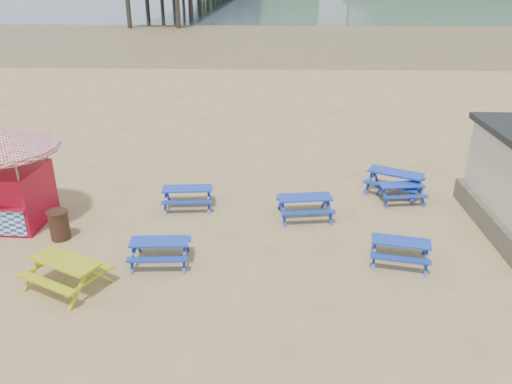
{
  "coord_description": "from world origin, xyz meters",
  "views": [
    {
      "loc": [
        0.2,
        -13.2,
        7.42
      ],
      "look_at": [
        -0.34,
        1.5,
        1.0
      ],
      "focal_mm": 35.0,
      "sensor_mm": 36.0,
      "label": 1
    }
  ],
  "objects_px": {
    "ice_cream_kiosk": "(4,165)",
    "picnic_table_blue_b": "(395,182)",
    "litter_bin": "(59,225)",
    "picnic_table_yellow": "(67,273)",
    "picnic_table_blue_a": "(188,197)"
  },
  "relations": [
    {
      "from": "picnic_table_blue_a",
      "to": "picnic_table_blue_b",
      "type": "distance_m",
      "value": 7.59
    },
    {
      "from": "picnic_table_blue_a",
      "to": "ice_cream_kiosk",
      "type": "relative_size",
      "value": 0.49
    },
    {
      "from": "litter_bin",
      "to": "picnic_table_blue_b",
      "type": "bearing_deg",
      "value": 19.84
    },
    {
      "from": "picnic_table_yellow",
      "to": "litter_bin",
      "type": "height_order",
      "value": "litter_bin"
    },
    {
      "from": "picnic_table_blue_b",
      "to": "ice_cream_kiosk",
      "type": "relative_size",
      "value": 0.66
    },
    {
      "from": "ice_cream_kiosk",
      "to": "picnic_table_yellow",
      "type": "bearing_deg",
      "value": -46.63
    },
    {
      "from": "picnic_table_blue_a",
      "to": "picnic_table_blue_b",
      "type": "relative_size",
      "value": 0.74
    },
    {
      "from": "picnic_table_yellow",
      "to": "litter_bin",
      "type": "relative_size",
      "value": 2.56
    },
    {
      "from": "picnic_table_blue_b",
      "to": "litter_bin",
      "type": "relative_size",
      "value": 2.62
    },
    {
      "from": "picnic_table_blue_a",
      "to": "litter_bin",
      "type": "distance_m",
      "value": 4.28
    },
    {
      "from": "litter_bin",
      "to": "picnic_table_yellow",
      "type": "bearing_deg",
      "value": -64.52
    },
    {
      "from": "picnic_table_blue_b",
      "to": "picnic_table_yellow",
      "type": "xyz_separation_m",
      "value": [
        -9.75,
        -6.48,
        -0.01
      ]
    },
    {
      "from": "ice_cream_kiosk",
      "to": "picnic_table_blue_b",
      "type": "bearing_deg",
      "value": 15.01
    },
    {
      "from": "ice_cream_kiosk",
      "to": "litter_bin",
      "type": "xyz_separation_m",
      "value": [
        1.9,
        -1.02,
        -1.53
      ]
    },
    {
      "from": "picnic_table_blue_a",
      "to": "picnic_table_yellow",
      "type": "bearing_deg",
      "value": -120.42
    }
  ]
}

